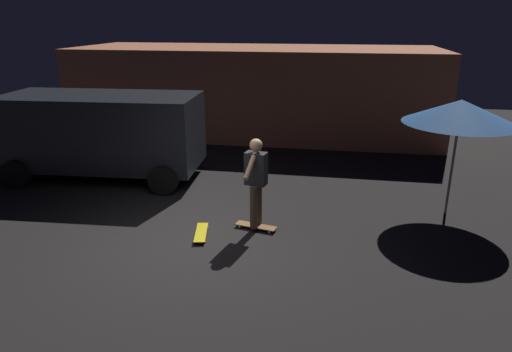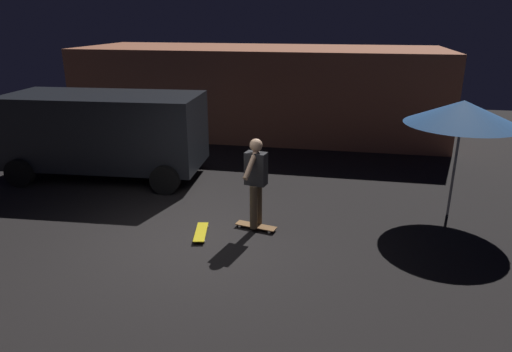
% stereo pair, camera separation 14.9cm
% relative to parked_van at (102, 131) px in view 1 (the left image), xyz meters
% --- Properties ---
extents(ground_plane, '(28.00, 28.00, 0.00)m').
position_rel_parked_van_xyz_m(ground_plane, '(3.14, -3.06, -1.16)').
color(ground_plane, black).
extents(low_building, '(11.83, 4.13, 2.81)m').
position_rel_parked_van_xyz_m(low_building, '(2.80, 5.41, 0.25)').
color(low_building, '#B76B4C').
rests_on(low_building, ground_plane).
extents(parked_van, '(4.71, 2.44, 2.03)m').
position_rel_parked_van_xyz_m(parked_van, '(0.00, 0.00, 0.00)').
color(parked_van, black).
rests_on(parked_van, ground_plane).
extents(patio_umbrella, '(2.10, 2.10, 2.30)m').
position_rel_parked_van_xyz_m(patio_umbrella, '(7.80, -0.88, 0.91)').
color(patio_umbrella, slate).
rests_on(patio_umbrella, ground_plane).
extents(skateboard_ridden, '(0.80, 0.36, 0.07)m').
position_rel_parked_van_xyz_m(skateboard_ridden, '(4.15, -2.26, -1.11)').
color(skateboard_ridden, olive).
rests_on(skateboard_ridden, ground_plane).
extents(skateboard_spare, '(0.35, 0.80, 0.07)m').
position_rel_parked_van_xyz_m(skateboard_spare, '(3.21, -2.70, -1.11)').
color(skateboard_spare, gold).
rests_on(skateboard_spare, ground_plane).
extents(skater, '(0.42, 0.98, 1.67)m').
position_rel_parked_van_xyz_m(skater, '(4.15, -2.26, -0.12)').
color(skater, brown).
rests_on(skater, skateboard_ridden).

